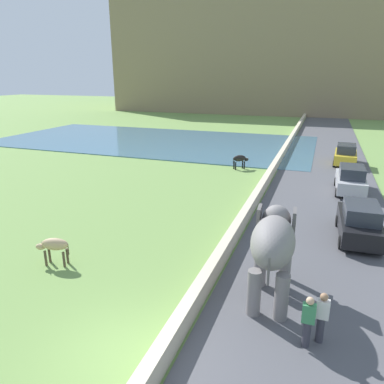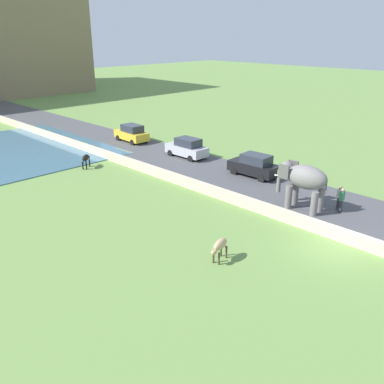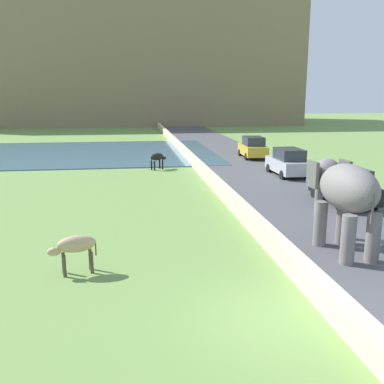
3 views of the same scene
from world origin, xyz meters
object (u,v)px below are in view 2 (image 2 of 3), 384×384
(car_black, at_px, (254,166))
(car_silver, at_px, (187,148))
(cow_black, at_px, (86,158))
(person_beside_elephant, at_px, (339,197))
(person_trailing, at_px, (341,200))
(elephant, at_px, (303,179))
(cow_tan, at_px, (220,246))
(car_yellow, at_px, (132,133))

(car_black, relative_size, car_silver, 1.01)
(car_black, xyz_separation_m, cow_black, (-8.10, 11.27, -0.06))
(car_black, bearing_deg, person_beside_elephant, -100.92)
(person_trailing, bearing_deg, person_beside_elephant, 42.40)
(elephant, distance_m, person_beside_elephant, 2.67)
(person_trailing, xyz_separation_m, cow_tan, (-9.78, 1.49, -0.04))
(elephant, height_order, person_trailing, elephant)
(car_black, distance_m, cow_tan, 13.40)
(car_yellow, height_order, car_silver, same)
(car_silver, bearing_deg, cow_tan, -129.44)
(car_black, xyz_separation_m, car_yellow, (-0.00, 15.64, 0.00))
(person_beside_elephant, height_order, person_trailing, same)
(person_beside_elephant, xyz_separation_m, car_yellow, (1.50, 23.45, 0.03))
(person_trailing, bearing_deg, cow_black, 107.84)
(elephant, relative_size, car_yellow, 0.86)
(cow_black, bearing_deg, car_yellow, 28.36)
(elephant, height_order, car_silver, elephant)
(person_trailing, xyz_separation_m, cow_black, (-6.24, 19.40, -0.04))
(elephant, height_order, person_beside_elephant, elephant)
(cow_tan, bearing_deg, elephant, 3.88)
(person_beside_elephant, xyz_separation_m, car_black, (1.51, 7.81, 0.03))
(person_beside_elephant, height_order, car_yellow, car_yellow)
(car_silver, distance_m, cow_tan, 18.32)
(person_beside_elephant, bearing_deg, cow_tan, 173.43)
(person_beside_elephant, relative_size, cow_tan, 1.15)
(person_beside_elephant, bearing_deg, car_black, 79.08)
(car_black, bearing_deg, car_yellow, 90.02)
(cow_tan, bearing_deg, car_yellow, 62.43)
(elephant, bearing_deg, person_beside_elephant, -46.39)
(car_black, height_order, cow_tan, car_black)
(person_beside_elephant, bearing_deg, car_yellow, 86.33)
(car_black, xyz_separation_m, cow_tan, (-11.64, -6.64, -0.06))
(person_beside_elephant, xyz_separation_m, cow_tan, (-10.13, 1.17, -0.04))
(car_silver, bearing_deg, elephant, -103.12)
(car_yellow, xyz_separation_m, cow_black, (-8.10, -4.37, -0.06))
(person_beside_elephant, distance_m, car_silver, 15.39)
(car_black, bearing_deg, car_silver, 90.01)
(car_silver, bearing_deg, person_beside_elephant, -95.61)
(person_beside_elephant, relative_size, person_trailing, 1.00)
(elephant, relative_size, car_black, 0.87)
(person_trailing, relative_size, car_silver, 0.41)
(car_silver, xyz_separation_m, cow_tan, (-11.64, -14.15, -0.06))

